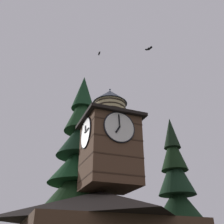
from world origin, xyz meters
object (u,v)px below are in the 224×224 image
Objects in this scene: flying_bird_high at (99,53)px; clock_tower at (110,141)px; moon at (95,203)px; flying_bird_low at (149,49)px; pine_tree_behind at (79,180)px; pine_tree_aside at (178,198)px.

clock_tower is at bearing 99.67° from flying_bird_high.
flying_bird_high reaches higher than moon.
clock_tower is 7.71m from flying_bird_low.
pine_tree_behind reaches higher than clock_tower.
clock_tower is at bearing 73.25° from moon.
clock_tower is 13.74× the size of flying_bird_low.
flying_bird_high reaches higher than pine_tree_aside.
pine_tree_behind is 10.36m from pine_tree_aside.
pine_tree_aside reaches higher than moon.
pine_tree_aside is at bearing -175.42° from pine_tree_behind.
pine_tree_behind is 12.31m from flying_bird_high.
moon is at bearing -103.21° from flying_bird_low.
flying_bird_low is (7.47, 9.08, 9.23)m from pine_tree_aside.
pine_tree_behind is at bearing 69.70° from moon.
flying_bird_high is at bearing 109.32° from pine_tree_behind.
flying_bird_low is at bearing 76.79° from moon.
clock_tower is 41.45m from moon.
flying_bird_low is at bearing 108.81° from flying_bird_high.
pine_tree_aside is 14.94m from flying_bird_low.
clock_tower is at bearing 29.24° from pine_tree_aside.
pine_tree_aside is 16.23m from flying_bird_high.
pine_tree_behind is at bearing -71.05° from flying_bird_low.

